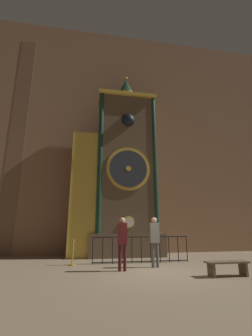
# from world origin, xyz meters

# --- Properties ---
(ground_plane) EXTENTS (28.00, 28.00, 0.00)m
(ground_plane) POSITION_xyz_m (0.00, 0.00, 0.00)
(ground_plane) COLOR #847056
(cathedral_back_wall) EXTENTS (24.00, 0.32, 14.82)m
(cathedral_back_wall) POSITION_xyz_m (-0.09, 5.52, 7.40)
(cathedral_back_wall) COLOR #936B4C
(cathedral_back_wall) RESTS_ON ground_plane
(clock_tower) EXTENTS (4.93, 1.83, 10.66)m
(clock_tower) POSITION_xyz_m (-0.70, 4.26, 4.41)
(clock_tower) COLOR brown
(clock_tower) RESTS_ON ground_plane
(railing_fence) EXTENTS (4.16, 0.05, 1.08)m
(railing_fence) POSITION_xyz_m (0.00, 2.01, 0.59)
(railing_fence) COLOR black
(railing_fence) RESTS_ON ground_plane
(visitor_near) EXTENTS (0.37, 0.27, 1.80)m
(visitor_near) POSITION_xyz_m (-1.08, 0.39, 1.08)
(visitor_near) COLOR #461518
(visitor_near) RESTS_ON ground_plane
(visitor_far) EXTENTS (0.35, 0.23, 1.84)m
(visitor_far) POSITION_xyz_m (0.27, 0.89, 1.11)
(visitor_far) COLOR #58554F
(visitor_far) RESTS_ON ground_plane
(stanchion_post) EXTENTS (0.28, 0.28, 0.97)m
(stanchion_post) POSITION_xyz_m (-2.85, 1.91, 0.31)
(stanchion_post) COLOR #B28E33
(stanchion_post) RESTS_ON ground_plane
(visitor_bench) EXTENTS (1.36, 0.40, 0.44)m
(visitor_bench) POSITION_xyz_m (2.01, -0.99, 0.32)
(visitor_bench) COLOR brown
(visitor_bench) RESTS_ON ground_plane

